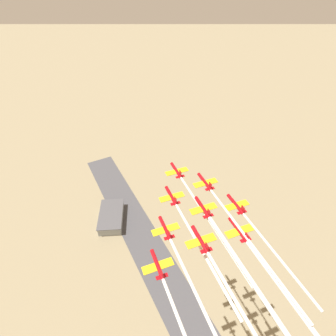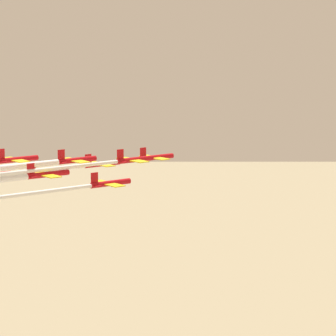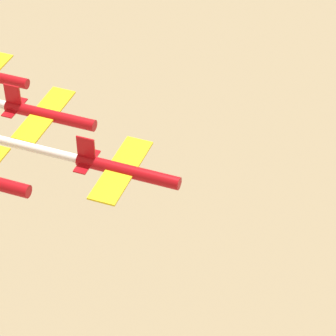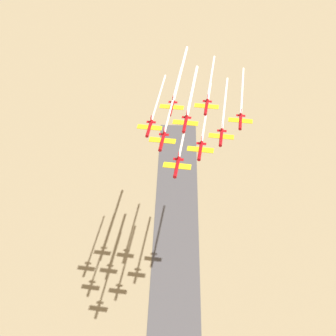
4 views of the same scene
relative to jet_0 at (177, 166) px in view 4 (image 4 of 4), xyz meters
The scene contains 19 objects.
runway_strip 113.81m from the jet_0, 162.95° to the right, with size 347.03×175.01×0.20m.
jet_0 is the anchor object (origin of this frame).
jet_1 14.73m from the jet_0, 13.41° to the right, with size 11.02×10.70×3.71m.
jet_2 14.71m from the jet_0, 47.52° to the left, with size 11.02×10.70×3.71m.
jet_3 29.53m from the jet_0, 13.41° to the right, with size 11.02×10.70×3.71m.
jet_4 25.30m from the jet_0, 17.05° to the left, with size 11.02×10.70×3.71m.
jet_5 29.40m from the jet_0, 47.52° to the left, with size 11.02×10.70×3.71m.
jet_6 44.12m from the jet_0, 13.41° to the right, with size 11.02×10.70×3.71m.
jet_7 38.65m from the jet_0, ahead, with size 11.02×10.70×3.71m.
jet_8 38.60m from the jet_0, 28.15° to the left, with size 11.02×10.70×3.71m.
smoke_trail_0 30.90m from the jet_0, 17.05° to the left, with size 49.67×16.05×0.94m.
smoke_trail_1 40.96m from the jet_0, ahead, with size 43.41×14.18×0.99m.
smoke_trail_2 44.76m from the jet_0, 26.61° to the left, with size 50.79×16.36×0.90m.
smoke_trail_3 53.38m from the jet_0, ahead, with size 40.08×13.20×1.04m.
smoke_trail_4 51.08m from the jet_0, 17.05° to the left, with size 40.04×13.48×1.39m.
smoke_trail_5 51.53m from the jet_0, 33.83° to the left, with size 36.50×11.97×0.89m.
smoke_trail_6 67.13m from the jet_0, ahead, with size 39.02×12.86×1.03m.
smoke_trail_7 63.16m from the jet_0, 10.30° to the left, with size 38.05×12.57×1.03m.
smoke_trail_8 68.88m from the jet_0, 23.24° to the left, with size 49.20×16.26×1.34m.
Camera 4 is at (-73.84, -72.74, 225.72)m, focal length 50.00 mm.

